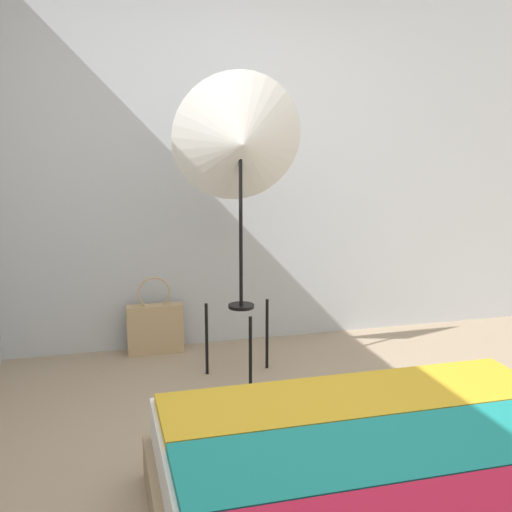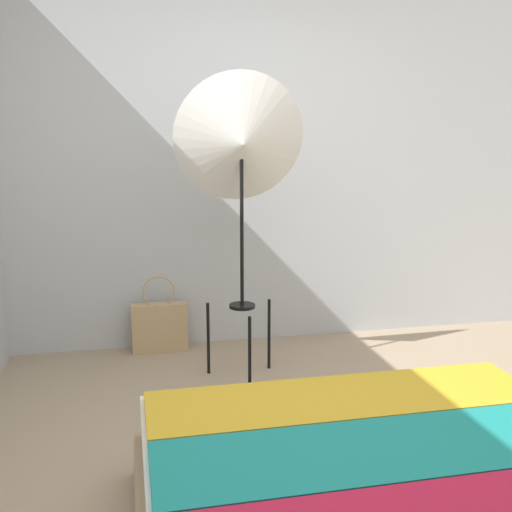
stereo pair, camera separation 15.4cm
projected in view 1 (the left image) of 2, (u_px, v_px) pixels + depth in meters
The scene contains 4 objects.
ground_plane at pixel (310, 497), 2.48m from camera, with size 14.00×14.00×0.00m, color gray.
wall_back at pixel (213, 162), 4.16m from camera, with size 8.00×0.05×2.60m.
photo_umbrella at pixel (240, 144), 3.45m from camera, with size 0.78×0.42×1.84m.
tote_bag at pixel (155, 327), 4.12m from camera, with size 0.38×0.10×0.54m.
Camera 1 is at (-0.79, -2.11, 1.46)m, focal length 42.00 mm.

